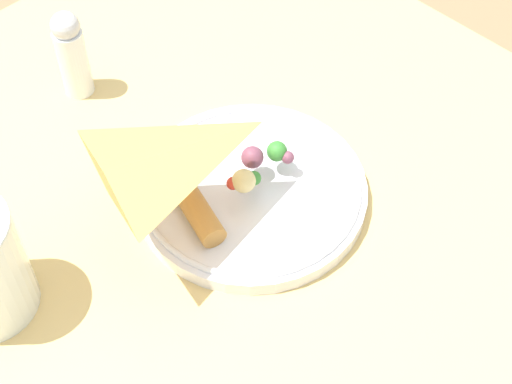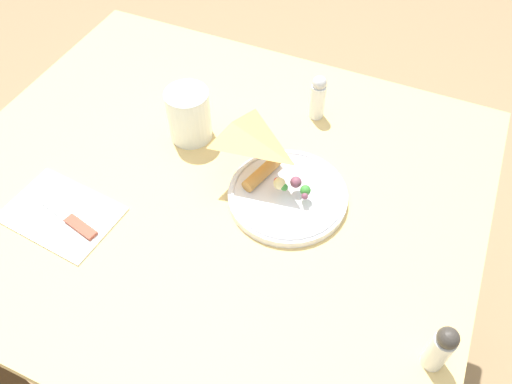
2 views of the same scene
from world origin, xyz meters
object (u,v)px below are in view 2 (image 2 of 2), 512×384
Objects in this scene: napkin_folded at (61,214)px; butter_knife at (64,214)px; dining_table at (213,217)px; plate_pizza at (288,193)px; salt_shaker at (318,97)px; pepper_shaker at (441,348)px; milk_glass at (189,116)px.

butter_knife is (-0.01, 0.00, 0.00)m from napkin_folded.
plate_pizza is at bearing -171.43° from dining_table.
plate_pizza reaches higher than napkin_folded.
plate_pizza is 1.22× the size of butter_knife.
butter_knife is (0.36, 0.20, -0.01)m from plate_pizza.
salt_shaker is (-0.13, -0.26, 0.17)m from dining_table.
salt_shaker reaches higher than pepper_shaker.
plate_pizza is 2.16× the size of salt_shaker.
salt_shaker is (0.03, -0.24, 0.04)m from plate_pizza.
pepper_shaker is (-0.68, 0.00, 0.05)m from napkin_folded.
pepper_shaker is at bearing 179.97° from napkin_folded.
milk_glass is 0.62m from pepper_shaker.
plate_pizza is at bearing 96.79° from salt_shaker.
dining_table is 9.91× the size of salt_shaker.
dining_table is at bearing 8.57° from plate_pizza.
dining_table is at bearing -21.18° from pepper_shaker.
butter_knife is 0.55m from salt_shaker.
dining_table is 4.58× the size of plate_pizza.
napkin_folded is at bearing 52.56° from salt_shaker.
napkin_folded is at bearing 40.05° from dining_table.
plate_pizza reaches higher than dining_table.
plate_pizza reaches higher than butter_knife.
dining_table is at bearing 132.80° from milk_glass.
napkin_folded is at bearing 28.89° from plate_pizza.
salt_shaker is at bearing -127.44° from napkin_folded.
butter_knife is at bearing 53.39° from salt_shaker.
milk_glass is (0.25, -0.08, 0.04)m from plate_pizza.
dining_table is 0.34m from salt_shaker.
pepper_shaker reaches higher than plate_pizza.
butter_knife is at bearing 68.42° from milk_glass.
milk_glass is 1.10× the size of pepper_shaker.
plate_pizza is 1.04× the size of napkin_folded.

